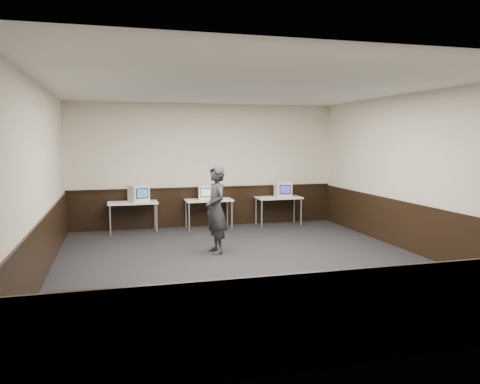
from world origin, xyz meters
name	(u,v)px	position (x,y,z in m)	size (l,w,h in m)	color
floor	(248,264)	(0.00, 0.00, 0.00)	(8.00, 8.00, 0.00)	black
ceiling	(248,87)	(0.00, 0.00, 3.20)	(8.00, 8.00, 0.00)	white
back_wall	(205,165)	(0.00, 4.00, 1.60)	(7.00, 7.00, 0.00)	beige
front_wall	(361,209)	(0.00, -4.00, 1.60)	(7.00, 7.00, 0.00)	beige
left_wall	(39,182)	(-3.50, 0.00, 1.60)	(8.00, 8.00, 0.00)	beige
right_wall	(416,174)	(3.50, 0.00, 1.60)	(8.00, 8.00, 0.00)	beige
wainscot_back	(206,207)	(0.00, 3.98, 0.50)	(6.98, 0.04, 1.00)	black
wainscot_front	(356,317)	(0.00, -3.98, 0.50)	(6.98, 0.04, 1.00)	black
wainscot_left	(43,249)	(-3.48, 0.00, 0.50)	(0.04, 7.98, 1.00)	black
wainscot_right	(413,228)	(3.48, 0.00, 0.50)	(0.04, 7.98, 1.00)	black
wainscot_rail	(206,187)	(0.00, 3.96, 1.02)	(6.98, 0.06, 0.04)	black
desk_left	(133,205)	(-1.90, 3.60, 0.68)	(1.20, 0.60, 0.75)	white
desk_center	(209,202)	(0.00, 3.60, 0.68)	(1.20, 0.60, 0.75)	white
desk_right	(279,200)	(1.90, 3.60, 0.68)	(1.20, 0.60, 0.75)	white
emac_left	(139,193)	(-1.75, 3.62, 0.96)	(0.54, 0.55, 0.42)	white
emac_center	(206,192)	(-0.08, 3.60, 0.93)	(0.41, 0.43, 0.36)	white
emac_right	(283,189)	(2.01, 3.56, 0.95)	(0.44, 0.46, 0.40)	white
person	(216,210)	(-0.38, 0.98, 0.88)	(0.64, 0.42, 1.76)	#27282D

